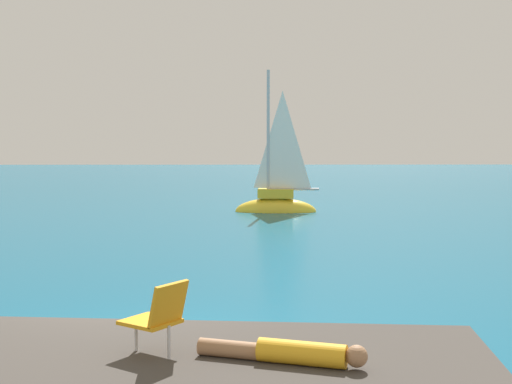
% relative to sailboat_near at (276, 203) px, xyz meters
% --- Properties ---
extents(ground_plane, '(160.00, 160.00, 0.00)m').
position_rel_sailboat_near_xyz_m(ground_plane, '(-3.02, -20.40, -0.38)').
color(ground_plane, '#0F5675').
extents(sailboat_near, '(3.80, 1.51, 6.95)m').
position_rel_sailboat_near_xyz_m(sailboat_near, '(0.00, 0.00, 0.00)').
color(sailboat_near, yellow).
rests_on(sailboat_near, ground).
extents(person_sunbather, '(1.70, 0.71, 0.25)m').
position_rel_sailboat_near_xyz_m(person_sunbather, '(-0.95, -23.90, 0.71)').
color(person_sunbather, gold).
rests_on(person_sunbather, shore_ledge).
extents(beach_chair, '(0.76, 0.74, 0.80)m').
position_rel_sailboat_near_xyz_m(beach_chair, '(-2.29, -23.65, 1.03)').
color(beach_chair, orange).
rests_on(beach_chair, shore_ledge).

